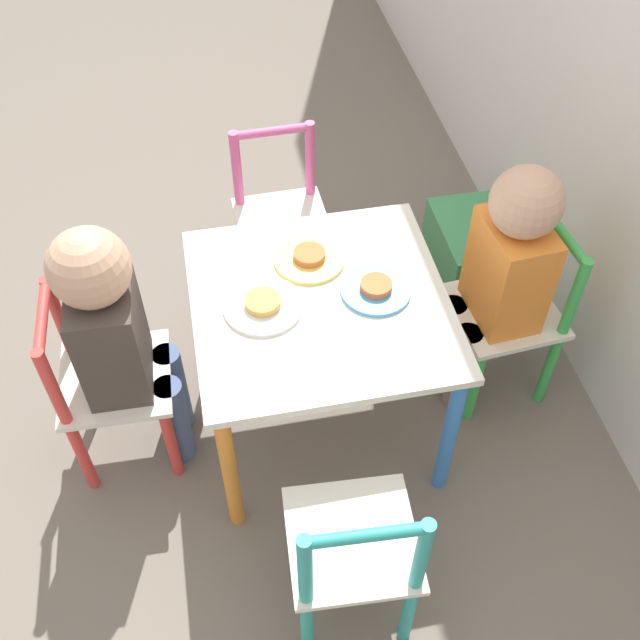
% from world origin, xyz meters
% --- Properties ---
extents(ground_plane, '(6.00, 6.00, 0.00)m').
position_xyz_m(ground_plane, '(0.00, 0.00, 0.00)').
color(ground_plane, '#6B6056').
extents(kids_table, '(0.58, 0.58, 0.46)m').
position_xyz_m(kids_table, '(0.00, 0.00, 0.39)').
color(kids_table, silver).
rests_on(kids_table, ground_plane).
extents(chair_green, '(0.28, 0.28, 0.53)m').
position_xyz_m(chair_green, '(-0.04, 0.51, 0.26)').
color(chair_green, silver).
rests_on(chair_green, ground_plane).
extents(chair_red, '(0.27, 0.27, 0.53)m').
position_xyz_m(chair_red, '(-0.01, -0.52, 0.26)').
color(chair_red, silver).
rests_on(chair_red, ground_plane).
extents(chair_pink, '(0.27, 0.27, 0.53)m').
position_xyz_m(chair_pink, '(-0.52, -0.01, 0.26)').
color(chair_pink, silver).
rests_on(chair_pink, ground_plane).
extents(chair_teal, '(0.28, 0.28, 0.53)m').
position_xyz_m(chair_teal, '(0.52, -0.03, 0.26)').
color(chair_teal, silver).
rests_on(chair_teal, ground_plane).
extents(child_back, '(0.21, 0.22, 0.72)m').
position_xyz_m(child_back, '(-0.04, 0.45, 0.44)').
color(child_back, '#7A6B5B').
rests_on(child_back, ground_plane).
extents(child_front, '(0.20, 0.22, 0.73)m').
position_xyz_m(child_front, '(-0.01, -0.46, 0.45)').
color(child_front, '#4C608E').
rests_on(child_front, ground_plane).
extents(plate_back, '(0.16, 0.16, 0.03)m').
position_xyz_m(plate_back, '(0.00, 0.13, 0.47)').
color(plate_back, '#4C9EE0').
rests_on(plate_back, kids_table).
extents(plate_front, '(0.18, 0.18, 0.03)m').
position_xyz_m(plate_front, '(-0.00, -0.13, 0.47)').
color(plate_front, white).
rests_on(plate_front, kids_table).
extents(plate_left, '(0.17, 0.17, 0.03)m').
position_xyz_m(plate_left, '(-0.13, 0.00, 0.47)').
color(plate_left, '#EADB66').
rests_on(plate_left, kids_table).
extents(storage_bin, '(0.32, 0.22, 0.16)m').
position_xyz_m(storage_bin, '(-0.49, 0.59, 0.08)').
color(storage_bin, '#3D8E56').
rests_on(storage_bin, ground_plane).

